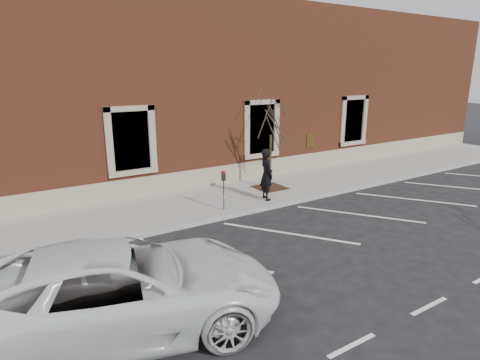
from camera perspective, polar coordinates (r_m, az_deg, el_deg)
ground at (r=14.41m, az=1.29°, el=-4.75°), size 120.00×120.00×0.00m
sidewalk_near at (r=15.79m, az=-2.25°, el=-2.67°), size 40.00×3.50×0.15m
curb_near at (r=14.34m, az=1.40°, el=-4.53°), size 40.00×0.12×0.15m
parking_stripes at (r=12.76m, az=6.84°, el=-7.54°), size 28.00×4.40×0.01m
building_civic at (r=20.45m, az=-11.10°, el=12.32°), size 40.00×8.62×8.00m
man at (r=15.24m, az=3.80°, el=0.80°), size 0.60×0.80×1.97m
parking_meter at (r=14.01m, az=-2.36°, el=-0.44°), size 0.13×0.10×1.43m
tree_grate at (r=17.02m, az=4.27°, el=-1.06°), size 1.20×1.20×0.03m
sapling at (r=16.45m, az=4.47°, el=8.56°), size 2.47×2.47×4.12m
white_truck at (r=8.29m, az=-16.99°, el=-14.62°), size 6.84×4.37×1.76m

